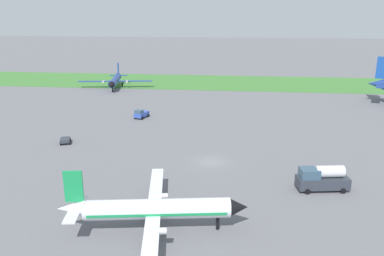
{
  "coord_description": "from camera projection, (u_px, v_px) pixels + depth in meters",
  "views": [
    {
      "loc": [
        3.34,
        -56.04,
        22.03
      ],
      "look_at": [
        -3.83,
        7.7,
        3.0
      ],
      "focal_mm": 36.76,
      "sensor_mm": 36.0,
      "label": 1
    }
  ],
  "objects": [
    {
      "name": "airplane_taxiing_turboprop",
      "position": [
        115.0,
        80.0,
        117.46
      ],
      "size": [
        21.89,
        18.81,
        6.58
      ],
      "rotation": [
        0.0,
        0.0,
        4.87
      ],
      "color": "navy",
      "rests_on": "ground_plane"
    },
    {
      "name": "grass_taxiway_strip",
      "position": [
        225.0,
        82.0,
        127.07
      ],
      "size": [
        360.0,
        28.0,
        0.08
      ],
      "primitive_type": "cube",
      "color": "#3D7533",
      "rests_on": "ground_plane"
    },
    {
      "name": "ground_plane",
      "position": [
        211.0,
        162.0,
        60.02
      ],
      "size": [
        600.0,
        600.0,
        0.0
      ],
      "primitive_type": "plane",
      "color": "slate"
    },
    {
      "name": "airplane_foreground_turboprop",
      "position": [
        154.0,
        209.0,
        40.47
      ],
      "size": [
        19.68,
        22.89,
        6.88
      ],
      "rotation": [
        0.0,
        0.0,
        0.16
      ],
      "color": "silver",
      "rests_on": "ground_plane"
    },
    {
      "name": "pushback_tug_midfield",
      "position": [
        141.0,
        114.0,
        84.47
      ],
      "size": [
        2.93,
        3.98,
        1.95
      ],
      "rotation": [
        0.0,
        0.0,
        4.41
      ],
      "color": "#334FB2",
      "rests_on": "ground_plane"
    },
    {
      "name": "baggage_cart_near_gate",
      "position": [
        65.0,
        140.0,
        68.29
      ],
      "size": [
        2.48,
        2.85,
        0.9
      ],
      "rotation": [
        0.0,
        0.0,
        1.94
      ],
      "color": "#2D333D",
      "rests_on": "ground_plane"
    },
    {
      "name": "fuel_truck_by_runway",
      "position": [
        322.0,
        178.0,
        50.18
      ],
      "size": [
        6.79,
        3.44,
        3.29
      ],
      "rotation": [
        0.0,
        0.0,
        3.3
      ],
      "color": "#2D333D",
      "rests_on": "ground_plane"
    }
  ]
}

